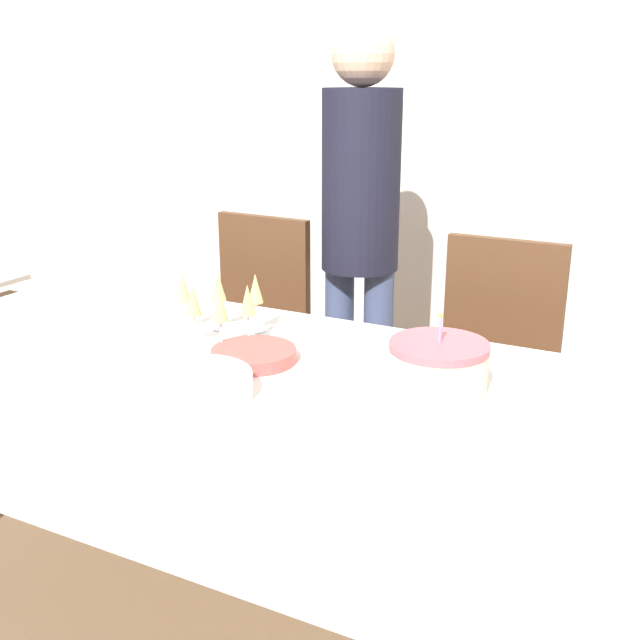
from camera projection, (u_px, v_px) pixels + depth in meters
name	position (u px, v px, depth m)	size (l,w,h in m)	color
ground_plane	(239.00, 617.00, 2.14)	(12.00, 12.00, 0.00)	brown
wall_back	(450.00, 107.00, 3.21)	(8.00, 0.05, 2.70)	silver
dining_table	(231.00, 406.00, 1.94)	(2.12, 1.02, 0.76)	silver
dining_chair_far_left	(250.00, 332.00, 2.88)	(0.44, 0.44, 0.97)	#51331E
dining_chair_far_right	(490.00, 374.00, 2.48)	(0.43, 0.43, 0.97)	#51331E
birthday_cake	(438.00, 367.00, 1.76)	(0.24, 0.24, 0.20)	beige
champagne_tray	(221.00, 315.00, 2.10)	(0.35, 0.35, 0.18)	silver
plate_stack_main	(195.00, 386.00, 1.74)	(0.27, 0.27, 0.06)	white
plate_stack_dessert	(254.00, 355.00, 1.96)	(0.22, 0.22, 0.03)	#CC4C47
cake_knife	(411.00, 425.00, 1.60)	(0.30, 0.05, 0.00)	silver
fork_pile	(53.00, 339.00, 2.10)	(0.17, 0.07, 0.02)	silver
napkin_pile	(90.00, 320.00, 2.28)	(0.15, 0.15, 0.01)	white
person_standing	(360.00, 215.00, 2.69)	(0.28, 0.28, 1.65)	#3F4C72
high_chair	(5.00, 323.00, 3.16)	(0.33, 0.35, 0.71)	#51331E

